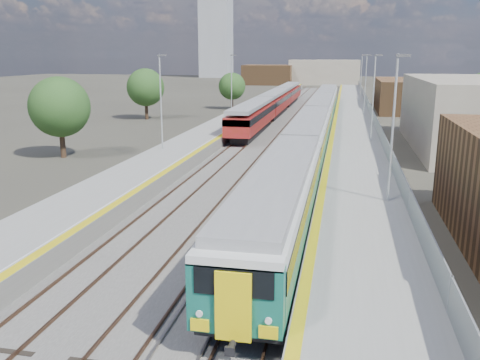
% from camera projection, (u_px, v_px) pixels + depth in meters
% --- Properties ---
extents(ground, '(320.00, 320.00, 0.00)m').
position_uv_depth(ground, '(304.00, 135.00, 54.78)').
color(ground, '#47443A').
rests_on(ground, ground).
extents(ballast_bed, '(10.50, 155.00, 0.06)m').
position_uv_depth(ballast_bed, '(286.00, 131.00, 57.59)').
color(ballast_bed, '#565451').
rests_on(ballast_bed, ground).
extents(tracks, '(8.96, 160.00, 0.17)m').
position_uv_depth(tracks, '(292.00, 129.00, 59.05)').
color(tracks, '#4C3323').
rests_on(tracks, ground).
extents(platform_right, '(4.70, 155.00, 8.52)m').
position_uv_depth(platform_right, '(354.00, 129.00, 55.99)').
color(platform_right, slate).
rests_on(platform_right, ground).
extents(platform_left, '(4.30, 155.00, 8.52)m').
position_uv_depth(platform_left, '(227.00, 125.00, 58.78)').
color(platform_left, slate).
rests_on(platform_left, ground).
extents(buildings, '(72.00, 185.50, 40.00)m').
position_uv_depth(buildings, '(265.00, 46.00, 140.00)').
color(buildings, brown).
rests_on(buildings, ground).
extents(green_train, '(2.73, 76.04, 3.00)m').
position_uv_depth(green_train, '(316.00, 121.00, 49.66)').
color(green_train, black).
rests_on(green_train, ground).
extents(red_train, '(2.63, 53.47, 3.32)m').
position_uv_depth(red_train, '(275.00, 102.00, 71.90)').
color(red_train, black).
rests_on(red_train, ground).
extents(tree_a, '(4.99, 4.99, 6.76)m').
position_uv_depth(tree_a, '(60.00, 107.00, 41.94)').
color(tree_a, '#382619').
rests_on(tree_a, ground).
extents(tree_b, '(4.97, 4.97, 6.74)m').
position_uv_depth(tree_b, '(146.00, 87.00, 67.42)').
color(tree_b, '#382619').
rests_on(tree_b, ground).
extents(tree_c, '(4.24, 4.24, 5.74)m').
position_uv_depth(tree_c, '(232.00, 86.00, 80.16)').
color(tree_c, '#382619').
rests_on(tree_c, ground).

